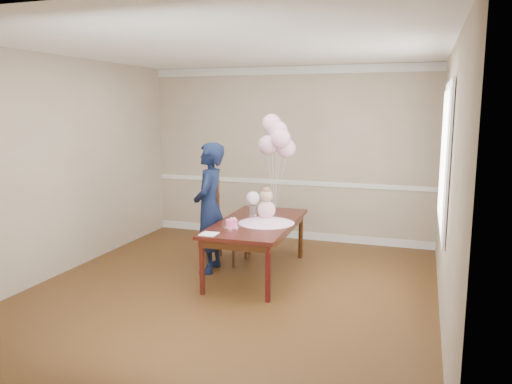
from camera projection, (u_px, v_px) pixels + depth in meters
name	position (u px, v px, depth m)	size (l,w,h in m)	color
floor	(231.00, 291.00, 5.70)	(4.50, 5.00, 0.00)	#38210E
ceiling	(229.00, 47.00, 5.25)	(4.50, 5.00, 0.02)	white
wall_back	(288.00, 154.00, 7.81)	(4.50, 0.02, 2.70)	gray
wall_front	(84.00, 223.00, 3.14)	(4.50, 0.02, 2.70)	gray
wall_left	(61.00, 166.00, 6.19)	(0.02, 5.00, 2.70)	gray
wall_right	(448.00, 184.00, 4.77)	(0.02, 5.00, 2.70)	gray
chair_rail_trim	(288.00, 182.00, 7.88)	(4.50, 0.02, 0.07)	silver
crown_molding	(289.00, 70.00, 7.59)	(4.50, 0.02, 0.12)	silver
baseboard_trim	(287.00, 234.00, 8.02)	(4.50, 0.02, 0.12)	silver
window_frame	(445.00, 158.00, 5.21)	(0.02, 1.66, 1.56)	white
window_blinds	(443.00, 158.00, 5.22)	(0.01, 1.50, 1.40)	white
dining_table_top	(257.00, 223.00, 6.17)	(0.91, 1.82, 0.05)	black
table_apron	(257.00, 228.00, 6.18)	(0.82, 1.72, 0.09)	black
table_leg_fl	(202.00, 267.00, 5.55)	(0.06, 0.06, 0.64)	black
table_leg_fr	(268.00, 274.00, 5.33)	(0.06, 0.06, 0.64)	black
table_leg_bl	(248.00, 232.00, 7.12)	(0.06, 0.06, 0.64)	black
table_leg_br	(301.00, 236.00, 6.90)	(0.06, 0.06, 0.64)	black
baby_skirt	(266.00, 219.00, 6.07)	(0.69, 0.69, 0.09)	#F1B2D6
baby_torso	(266.00, 210.00, 6.05)	(0.22, 0.22, 0.22)	#F49AD0
baby_head	(266.00, 196.00, 6.03)	(0.15, 0.15, 0.15)	#CDA08D
baby_hair	(266.00, 191.00, 6.02)	(0.11, 0.11, 0.11)	brown
cake_platter	(232.00, 227.00, 5.83)	(0.20, 0.20, 0.01)	silver
birthday_cake	(232.00, 223.00, 5.82)	(0.14, 0.14, 0.09)	#FF5096
cake_flower_a	(232.00, 218.00, 5.81)	(0.03, 0.03, 0.03)	white
cake_flower_b	(234.00, 218.00, 5.82)	(0.03, 0.03, 0.03)	white
rose_vase_near	(253.00, 211.00, 6.45)	(0.09, 0.09, 0.15)	white
roses_near	(253.00, 198.00, 6.42)	(0.17, 0.17, 0.17)	white
napkin	(209.00, 234.00, 5.53)	(0.18, 0.18, 0.01)	white
balloon_weight	(274.00, 213.00, 6.61)	(0.04, 0.04, 0.02)	silver
balloon_a	(268.00, 145.00, 6.48)	(0.25, 0.25, 0.25)	#E3A1B8
balloon_b	(281.00, 138.00, 6.37)	(0.25, 0.25, 0.25)	#FFB4D3
balloon_c	(278.00, 131.00, 6.51)	(0.25, 0.25, 0.25)	#FCB2D6
balloon_d	(272.00, 124.00, 6.53)	(0.25, 0.25, 0.25)	#FFB4CA
balloon_e	(286.00, 148.00, 6.49)	(0.25, 0.25, 0.25)	#EFA9CE
balloon_ribbon_a	(271.00, 184.00, 6.56)	(0.00, 0.00, 0.76)	white
balloon_ribbon_b	(277.00, 182.00, 6.50)	(0.00, 0.00, 0.85)	white
balloon_ribbon_c	(276.00, 177.00, 6.57)	(0.00, 0.00, 0.94)	white
balloon_ribbon_d	(273.00, 174.00, 6.58)	(0.00, 0.00, 1.03)	white
balloon_ribbon_e	(280.00, 186.00, 6.56)	(0.00, 0.00, 0.72)	silver
dining_chair_seat	(226.00, 225.00, 6.72)	(0.49, 0.49, 0.06)	#3C1D10
chair_leg_fl	(206.00, 246.00, 6.65)	(0.04, 0.04, 0.48)	#3C2210
chair_leg_fr	(234.00, 250.00, 6.50)	(0.04, 0.04, 0.48)	#321A0D
chair_leg_bl	(220.00, 239.00, 7.02)	(0.04, 0.04, 0.48)	#351B0E
chair_leg_br	(246.00, 242.00, 6.87)	(0.04, 0.04, 0.48)	#36160E
chair_back_post_l	(204.00, 203.00, 6.56)	(0.04, 0.04, 0.62)	#3C2110
chair_back_post_r	(218.00, 198.00, 6.93)	(0.04, 0.04, 0.62)	#3D1E10
chair_slat_low	(211.00, 210.00, 6.77)	(0.03, 0.45, 0.06)	#3B1D10
chair_slat_mid	(211.00, 197.00, 6.74)	(0.03, 0.45, 0.06)	#33180E
chair_slat_top	(211.00, 184.00, 6.71)	(0.03, 0.45, 0.06)	#34190E
woman	(209.00, 208.00, 6.28)	(0.60, 0.40, 1.64)	black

